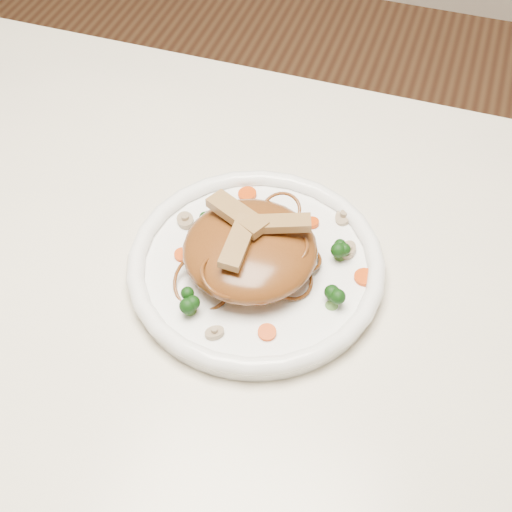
% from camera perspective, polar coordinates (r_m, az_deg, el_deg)
% --- Properties ---
extents(table, '(1.20, 0.80, 0.75)m').
position_cam_1_polar(table, '(0.83, -4.28, -6.27)').
color(table, beige).
rests_on(table, ground).
extents(plate, '(0.36, 0.36, 0.02)m').
position_cam_1_polar(plate, '(0.75, -0.00, -1.07)').
color(plate, white).
rests_on(plate, table).
extents(noodle_mound, '(0.18, 0.18, 0.05)m').
position_cam_1_polar(noodle_mound, '(0.72, -0.50, 0.58)').
color(noodle_mound, brown).
rests_on(noodle_mound, plate).
extents(chicken_a, '(0.07, 0.04, 0.01)m').
position_cam_1_polar(chicken_a, '(0.71, 2.06, 2.77)').
color(chicken_a, '#A9884F').
rests_on(chicken_a, noodle_mound).
extents(chicken_b, '(0.08, 0.05, 0.01)m').
position_cam_1_polar(chicken_b, '(0.71, -1.62, 3.58)').
color(chicken_b, '#A9884F').
rests_on(chicken_b, noodle_mound).
extents(chicken_c, '(0.02, 0.07, 0.01)m').
position_cam_1_polar(chicken_c, '(0.69, -1.50, 1.21)').
color(chicken_c, '#A9884F').
rests_on(chicken_c, noodle_mound).
extents(broccoli_0, '(0.02, 0.02, 0.03)m').
position_cam_1_polar(broccoli_0, '(0.75, 7.19, 0.59)').
color(broccoli_0, '#0F360B').
rests_on(broccoli_0, plate).
extents(broccoli_1, '(0.04, 0.04, 0.03)m').
position_cam_1_polar(broccoli_1, '(0.77, -4.24, 3.09)').
color(broccoli_1, '#0F360B').
rests_on(broccoli_1, plate).
extents(broccoli_2, '(0.04, 0.04, 0.03)m').
position_cam_1_polar(broccoli_2, '(0.70, -5.70, -3.83)').
color(broccoli_2, '#0F360B').
rests_on(broccoli_2, plate).
extents(broccoli_3, '(0.03, 0.03, 0.03)m').
position_cam_1_polar(broccoli_3, '(0.70, 6.50, -3.51)').
color(broccoli_3, '#0F360B').
rests_on(broccoli_3, plate).
extents(carrot_0, '(0.02, 0.02, 0.00)m').
position_cam_1_polar(carrot_0, '(0.78, 4.73, 2.83)').
color(carrot_0, '#E53C08').
rests_on(carrot_0, plate).
extents(carrot_1, '(0.02, 0.02, 0.00)m').
position_cam_1_polar(carrot_1, '(0.75, -6.27, 0.09)').
color(carrot_1, '#E53C08').
rests_on(carrot_1, plate).
extents(carrot_2, '(0.03, 0.03, 0.00)m').
position_cam_1_polar(carrot_2, '(0.74, 9.16, -1.78)').
color(carrot_2, '#E53C08').
rests_on(carrot_2, plate).
extents(carrot_3, '(0.03, 0.03, 0.00)m').
position_cam_1_polar(carrot_3, '(0.81, -0.74, 5.26)').
color(carrot_3, '#E53C08').
rests_on(carrot_3, plate).
extents(carrot_4, '(0.02, 0.02, 0.00)m').
position_cam_1_polar(carrot_4, '(0.69, 0.94, -6.48)').
color(carrot_4, '#E53C08').
rests_on(carrot_4, plate).
extents(mushroom_0, '(0.03, 0.03, 0.01)m').
position_cam_1_polar(mushroom_0, '(0.69, -3.53, -6.51)').
color(mushroom_0, tan).
rests_on(mushroom_0, plate).
extents(mushroom_1, '(0.03, 0.03, 0.01)m').
position_cam_1_polar(mushroom_1, '(0.76, 7.76, 0.49)').
color(mushroom_1, tan).
rests_on(mushroom_1, plate).
extents(mushroom_2, '(0.04, 0.04, 0.01)m').
position_cam_1_polar(mushroom_2, '(0.79, -5.99, 3.01)').
color(mushroom_2, tan).
rests_on(mushroom_2, plate).
extents(mushroom_3, '(0.03, 0.03, 0.01)m').
position_cam_1_polar(mushroom_3, '(0.79, 7.40, 3.29)').
color(mushroom_3, tan).
rests_on(mushroom_3, plate).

